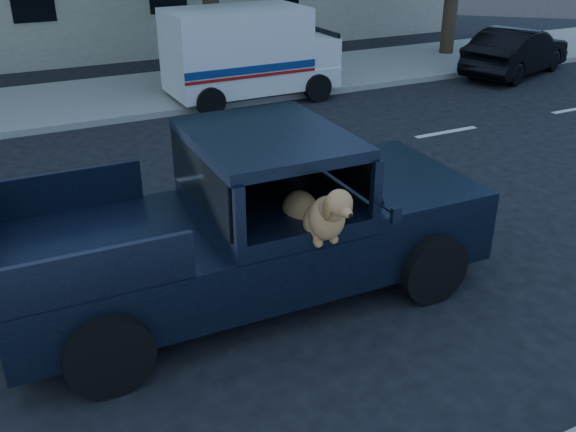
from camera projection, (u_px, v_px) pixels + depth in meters
ground at (110, 301)px, 7.94m from camera, size 120.00×120.00×0.00m
far_sidewalk at (24, 108)px, 15.32m from camera, size 60.00×4.00×0.15m
lane_stripes at (180, 179)px, 11.48m from camera, size 21.60×0.14×0.01m
pickup_truck at (242, 244)px, 7.80m from camera, size 5.81×3.00×2.06m
mail_truck at (247, 61)px, 15.85m from camera, size 4.14×2.14×2.26m
parked_sedan at (516, 51)px, 18.41m from camera, size 2.76×4.33×1.35m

